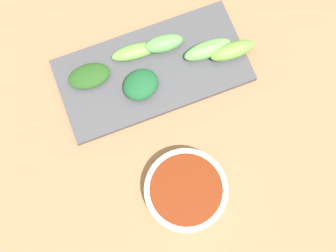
% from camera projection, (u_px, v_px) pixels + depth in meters
% --- Properties ---
extents(tabletop, '(2.10, 2.10, 0.02)m').
position_uv_depth(tabletop, '(161.00, 131.00, 0.83)').
color(tabletop, '#9D6F4E').
rests_on(tabletop, ground).
extents(sauce_bowl, '(0.14, 0.14, 0.04)m').
position_uv_depth(sauce_bowl, '(185.00, 191.00, 0.77)').
color(sauce_bowl, silver).
rests_on(sauce_bowl, tabletop).
extents(serving_plate, '(0.16, 0.34, 0.01)m').
position_uv_depth(serving_plate, '(153.00, 71.00, 0.84)').
color(serving_plate, '#48484E').
rests_on(serving_plate, tabletop).
extents(broccoli_stalk_0, '(0.04, 0.07, 0.03)m').
position_uv_depth(broccoli_stalk_0, '(163.00, 44.00, 0.83)').
color(broccoli_stalk_0, '#62A858').
rests_on(broccoli_stalk_0, serving_plate).
extents(broccoli_stalk_1, '(0.03, 0.09, 0.02)m').
position_uv_depth(broccoli_stalk_1, '(135.00, 52.00, 0.83)').
color(broccoli_stalk_1, '#70BB48').
rests_on(broccoli_stalk_1, serving_plate).
extents(broccoli_stalk_2, '(0.03, 0.09, 0.03)m').
position_uv_depth(broccoli_stalk_2, '(233.00, 50.00, 0.83)').
color(broccoli_stalk_2, '#70A743').
rests_on(broccoli_stalk_2, serving_plate).
extents(broccoli_leafy_3, '(0.05, 0.08, 0.02)m').
position_uv_depth(broccoli_leafy_3, '(89.00, 76.00, 0.82)').
color(broccoli_leafy_3, '#26521E').
rests_on(broccoli_leafy_3, serving_plate).
extents(broccoli_stalk_4, '(0.03, 0.09, 0.03)m').
position_uv_depth(broccoli_stalk_4, '(207.00, 50.00, 0.83)').
color(broccoli_stalk_4, '#6BBC57').
rests_on(broccoli_stalk_4, serving_plate).
extents(broccoli_leafy_5, '(0.07, 0.08, 0.03)m').
position_uv_depth(broccoli_leafy_5, '(141.00, 85.00, 0.82)').
color(broccoli_leafy_5, '#1C5930').
rests_on(broccoli_leafy_5, serving_plate).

